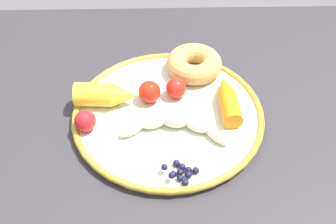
% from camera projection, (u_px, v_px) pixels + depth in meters
% --- Properties ---
extents(dining_table, '(1.19, 0.74, 0.76)m').
position_uv_depth(dining_table, '(144.00, 152.00, 0.85)').
color(dining_table, '#2D2A30').
rests_on(dining_table, ground_plane).
extents(plate, '(0.35, 0.35, 0.02)m').
position_uv_depth(plate, '(168.00, 113.00, 0.77)').
color(plate, silver).
rests_on(plate, dining_table).
extents(banana, '(0.19, 0.08, 0.03)m').
position_uv_depth(banana, '(175.00, 125.00, 0.73)').
color(banana, beige).
rests_on(banana, plate).
extents(carrot_orange, '(0.04, 0.12, 0.03)m').
position_uv_depth(carrot_orange, '(228.00, 99.00, 0.77)').
color(carrot_orange, orange).
rests_on(carrot_orange, plate).
extents(carrot_yellow, '(0.12, 0.05, 0.04)m').
position_uv_depth(carrot_yellow, '(106.00, 95.00, 0.77)').
color(carrot_yellow, yellow).
rests_on(carrot_yellow, plate).
extents(donut, '(0.14, 0.14, 0.04)m').
position_uv_depth(donut, '(194.00, 64.00, 0.84)').
color(donut, tan).
rests_on(donut, plate).
extents(blueberry_pile, '(0.06, 0.05, 0.02)m').
position_uv_depth(blueberry_pile, '(181.00, 172.00, 0.67)').
color(blueberry_pile, '#191638').
rests_on(blueberry_pile, plate).
extents(tomato_near, '(0.04, 0.04, 0.04)m').
position_uv_depth(tomato_near, '(85.00, 121.00, 0.73)').
color(tomato_near, red).
rests_on(tomato_near, plate).
extents(tomato_mid, '(0.04, 0.04, 0.04)m').
position_uv_depth(tomato_mid, '(149.00, 92.00, 0.78)').
color(tomato_mid, red).
rests_on(tomato_mid, plate).
extents(tomato_far, '(0.04, 0.04, 0.04)m').
position_uv_depth(tomato_far, '(176.00, 88.00, 0.79)').
color(tomato_far, red).
rests_on(tomato_far, plate).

